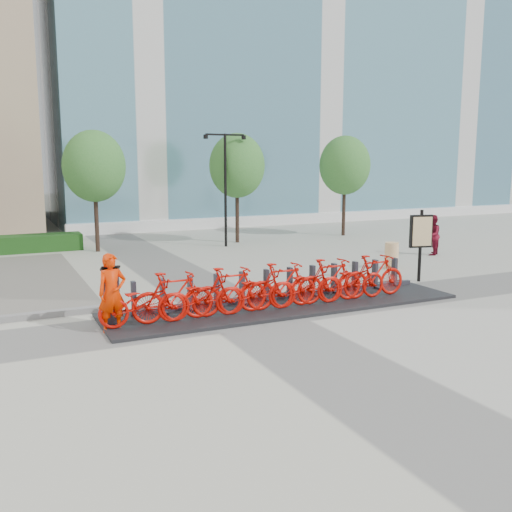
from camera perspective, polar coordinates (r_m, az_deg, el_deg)
name	(u,v)px	position (r m, az deg, el deg)	size (l,w,h in m)	color
ground	(246,315)	(14.35, -1.05, -5.91)	(120.00, 120.00, 0.00)	#9A9B93
glass_building	(273,47)	(44.12, 1.72, 20.16)	(32.00, 16.00, 24.00)	#325A70
hedge_b	(7,245)	(26.05, -23.62, 1.05)	(6.00, 1.20, 0.70)	#1C3F17
tree_1	(94,166)	(24.97, -15.89, 8.61)	(2.60, 2.60, 5.10)	#3D2921
tree_2	(237,166)	(26.84, -1.92, 9.00)	(2.60, 2.60, 5.10)	#3D2921
tree_3	(345,165)	(29.74, 8.88, 8.94)	(2.60, 2.60, 5.10)	#3D2921
streetlamp	(225,177)	(25.54, -3.09, 7.94)	(2.00, 0.20, 5.00)	black
dock_pad	(286,305)	(15.16, 2.98, -4.92)	(9.60, 2.40, 0.08)	black
dock_rail_posts	(279,284)	(15.49, 2.36, -2.84)	(8.02, 0.50, 0.85)	#2B2B34
bike_0	(143,302)	(13.33, -11.23, -4.56)	(0.71, 2.04, 1.07)	#B80B03
bike_1	(173,297)	(13.50, -8.27, -4.03)	(0.56, 1.98, 1.19)	#B80B03
bike_2	(202,296)	(13.73, -5.39, -4.00)	(0.71, 2.04, 1.07)	#B80B03
bike_3	(230,291)	(13.97, -2.62, -3.48)	(0.56, 1.98, 1.19)	#B80B03
bike_4	(257,290)	(14.27, 0.06, -3.44)	(0.71, 2.04, 1.07)	#B80B03
bike_5	(282,285)	(14.58, 2.62, -2.94)	(0.56, 1.98, 1.19)	#B80B03
bike_6	(306,285)	(14.93, 5.06, -2.90)	(0.71, 2.04, 1.07)	#B80B03
bike_7	(330,280)	(15.29, 7.39, -2.42)	(0.56, 1.98, 1.19)	#B80B03
bike_8	(352,280)	(15.70, 9.60, -2.38)	(0.71, 2.04, 1.07)	#B80B03
bike_9	(374,276)	(16.10, 11.71, -1.94)	(0.56, 1.98, 1.19)	#B80B03
kiosk	(111,295)	(13.61, -14.28, -3.83)	(0.44, 0.38, 1.38)	#2B2B34
worker_red	(112,293)	(13.14, -14.19, -3.62)	(0.65, 0.43, 1.79)	red
pedestrian	(432,235)	(24.38, 17.20, 2.01)	(0.80, 0.62, 1.65)	maroon
construction_barrel	(392,256)	(20.93, 13.40, 0.04)	(0.49, 0.49, 0.95)	orange
map_sign	(421,234)	(18.77, 16.17, 2.09)	(0.76, 0.28, 2.30)	black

